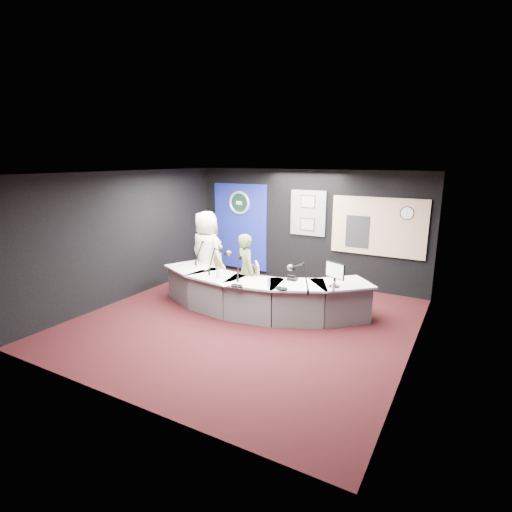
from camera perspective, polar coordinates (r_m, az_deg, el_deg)
The scene contains 33 objects.
ground at distance 7.80m, azimuth -1.60°, elevation -9.29°, with size 6.00×6.00×0.00m, color black.
ceiling at distance 7.18m, azimuth -1.76°, elevation 11.75°, with size 6.00×6.00×0.02m, color silver.
wall_back at distance 10.01m, azimuth 7.18°, elevation 4.16°, with size 6.00×0.02×2.80m, color black.
wall_front at distance 5.12m, azimuth -19.22°, elevation -5.86°, with size 6.00×0.02×2.80m, color black.
wall_left at distance 9.23m, azimuth -17.90°, elevation 2.79°, with size 0.02×6.00×2.80m, color black.
wall_right at distance 6.41m, azimuth 22.05°, elevation -2.21°, with size 0.02×6.00×2.80m, color black.
broadcast_desk at distance 8.13m, azimuth 0.06°, elevation -5.46°, with size 4.50×1.90×0.75m, color #B4B6B9, non-canonical shape.
backdrop_panel at distance 10.85m, azimuth -2.26°, elevation 4.20°, with size 1.60×0.05×2.30m, color navy.
agency_seal at distance 10.72m, azimuth -2.41°, elevation 7.60°, with size 0.63×0.63×0.07m, color silver.
seal_center at distance 10.73m, azimuth -2.39°, elevation 7.60°, with size 0.48×0.48×0.01m, color black.
pinboard at distance 9.91m, azimuth 7.44°, elevation 6.11°, with size 0.90×0.04×1.10m, color slate.
framed_photo_upper at distance 9.85m, azimuth 7.43°, elevation 7.70°, with size 0.34×0.02×0.27m, color #82705E.
framed_photo_lower at distance 9.92m, azimuth 7.33°, elevation 4.48°, with size 0.34×0.02×0.27m, color #82705E.
booth_window_frame at distance 9.45m, azimuth 17.03°, elevation 4.02°, with size 2.12×0.06×1.32m, color tan.
booth_glow at distance 9.44m, azimuth 17.02°, elevation 4.01°, with size 2.00×0.02×1.20m, color #FFC7A1.
equipment_rack at distance 9.55m, azimuth 14.29°, elevation 3.38°, with size 0.55×0.02×0.75m, color black.
wall_clock at distance 9.26m, azimuth 20.78°, elevation 5.74°, with size 0.28×0.28×0.01m, color white.
armchair_left at distance 9.27m, azimuth -6.97°, elevation -2.38°, with size 0.55×0.55×0.98m, color #A7894C, non-canonical shape.
armchair_right at distance 8.29m, azimuth -1.37°, elevation -4.10°, with size 0.57×0.57×1.02m, color #A7894C, non-canonical shape.
draped_jacket at distance 9.48m, azimuth -6.71°, elevation -1.18°, with size 0.50×0.10×0.70m, color #655F56.
person_man at distance 9.16m, azimuth -7.06°, elevation 0.43°, with size 0.93×0.61×1.91m, color beige.
person_woman at distance 8.21m, azimuth -1.38°, elevation -2.25°, with size 0.57×0.38×1.58m, color #536233.
computer_monitor at distance 7.42m, azimuth 11.23°, elevation -2.00°, with size 0.47×0.03×0.32m, color black.
desk_phone at distance 7.79m, azimuth 5.20°, elevation -3.27°, with size 0.19×0.15×0.05m, color black.
headphones_near at distance 7.25m, azimuth 3.65°, elevation -4.64°, with size 0.19×0.19×0.03m, color black.
headphones_far at distance 7.39m, azimuth -2.76°, elevation -4.25°, with size 0.20×0.20×0.03m, color black.
paper_stack at distance 8.68m, azimuth -7.26°, elevation -1.71°, with size 0.19×0.28×0.00m, color white.
notepad at distance 7.54m, azimuth -4.05°, elevation -4.02°, with size 0.20×0.29×0.00m, color white.
boom_mic_a at distance 8.96m, azimuth -6.86°, elevation 0.76°, with size 0.41×0.67×0.60m, color black, non-canonical shape.
boom_mic_b at distance 8.29m, azimuth -5.30°, elevation -0.26°, with size 0.20×0.73×0.60m, color black, non-canonical shape.
boom_mic_c at distance 7.87m, azimuth -2.41°, elevation -0.97°, with size 0.39×0.68×0.60m, color black, non-canonical shape.
boom_mic_d at distance 7.16m, azimuth 6.15°, elevation -2.55°, with size 0.63×0.48×0.60m, color black, non-canonical shape.
water_bottles at distance 7.50m, azimuth 2.39°, elevation -3.39°, with size 2.30×0.41×0.18m, color silver, non-canonical shape.
Camera 1 is at (3.68, -6.15, 3.05)m, focal length 28.00 mm.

